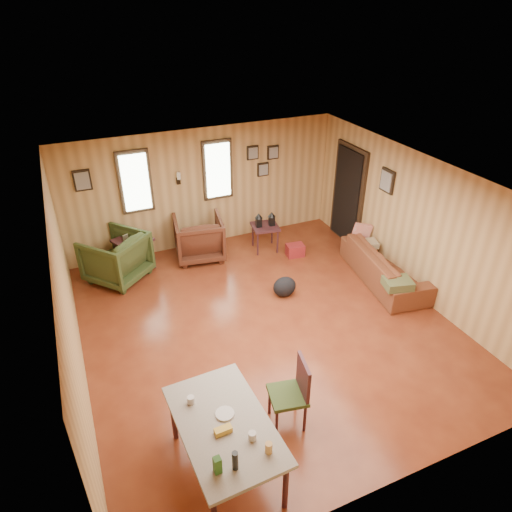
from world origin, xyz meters
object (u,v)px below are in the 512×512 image
Objects in this scene: end_table at (134,249)px; side_table at (265,225)px; sofa at (385,260)px; recliner_brown at (199,236)px; recliner_green at (116,255)px; dining_table at (225,428)px.

end_table is 2.58m from side_table.
side_table is at bearing 47.50° from sofa.
sofa is at bearing 152.65° from recliner_brown.
end_table is at bearing 173.57° from side_table.
end_table is 0.96× the size of side_table.
recliner_brown is 0.95× the size of recliner_green.
sofa is 2.63× the size of end_table.
recliner_brown reaches higher than end_table.
dining_table is (-2.46, -4.37, 0.14)m from side_table.
recliner_brown is 1.33m from side_table.
side_table is 5.01m from dining_table.
sofa is at bearing -51.42° from side_table.
recliner_green reaches higher than recliner_brown.
recliner_green is 1.19× the size of side_table.
recliner_brown is 4.75m from dining_table.
sofa is 1.34× the size of dining_table.
dining_table is at bearing 55.10° from recliner_green.
end_table is 4.66m from dining_table.
side_table is at bearing -6.43° from end_table.
dining_table is (-3.97, -2.47, 0.29)m from sofa.
dining_table reaches higher than end_table.
recliner_green is (-4.42, 1.98, 0.09)m from sofa.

